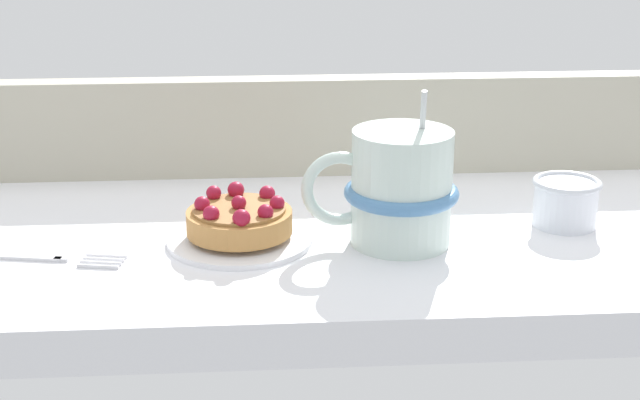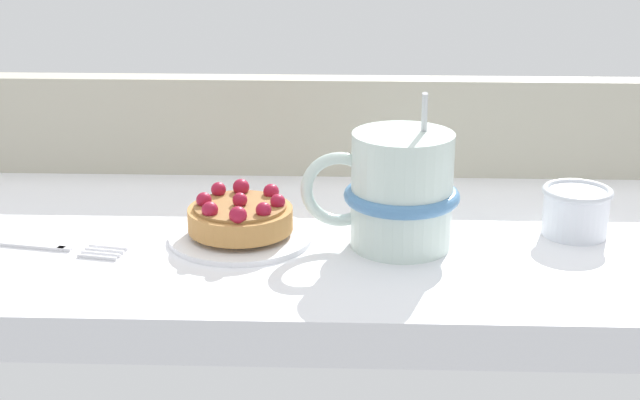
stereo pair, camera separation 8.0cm
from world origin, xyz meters
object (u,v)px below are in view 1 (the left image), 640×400
at_px(dessert_fork, 34,257).
at_px(sugar_bowl, 566,201).
at_px(raspberry_tart, 239,218).
at_px(coffee_mug, 398,188).
at_px(dessert_plate, 240,238).

distance_m(dessert_fork, sugar_bowl, 0.47).
relative_size(raspberry_tart, sugar_bowl, 1.48).
distance_m(coffee_mug, dessert_fork, 0.31).
xyz_separation_m(raspberry_tart, sugar_bowl, (0.29, 0.02, 0.00)).
bearing_deg(sugar_bowl, raspberry_tart, -175.59).
relative_size(dessert_fork, sugar_bowl, 2.53).
bearing_deg(dessert_plate, sugar_bowl, 4.42).
bearing_deg(sugar_bowl, coffee_mug, -168.84).
bearing_deg(raspberry_tart, coffee_mug, -3.56).
bearing_deg(dessert_fork, dessert_plate, 8.96).
relative_size(dessert_plate, dessert_fork, 0.80).
height_order(raspberry_tart, dessert_fork, raspberry_tart).
bearing_deg(coffee_mug, raspberry_tart, 176.44).
relative_size(dessert_plate, sugar_bowl, 2.04).
bearing_deg(raspberry_tart, dessert_fork, -171.01).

